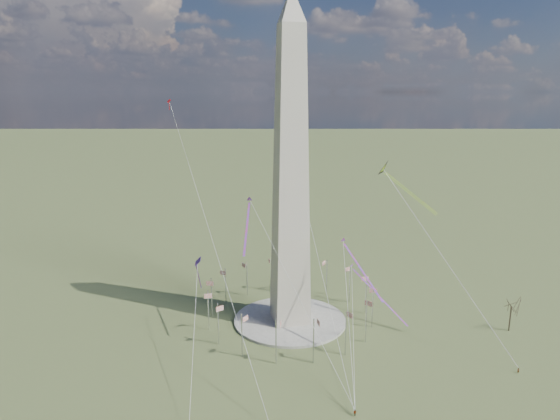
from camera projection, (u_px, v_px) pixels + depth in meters
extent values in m
plane|color=#45552A|center=(290.00, 321.00, 160.83)|extent=(2000.00, 2000.00, 0.00)
cylinder|color=#B8B5A8|center=(290.00, 320.00, 160.74)|extent=(36.00, 36.00, 0.80)
pyramid|color=beige|center=(291.00, 4.00, 138.74)|extent=(9.90, 9.90, 10.00)
cylinder|color=silver|center=(366.00, 295.00, 165.03)|extent=(0.36, 0.36, 13.00)
cube|color=red|center=(365.00, 279.00, 165.04)|extent=(2.40, 0.08, 1.50)
cylinder|color=silver|center=(350.00, 285.00, 174.03)|extent=(0.36, 0.36, 13.00)
cube|color=red|center=(348.00, 269.00, 173.84)|extent=(2.25, 0.99, 1.50)
cylinder|color=silver|center=(327.00, 278.00, 180.79)|extent=(0.36, 0.36, 13.00)
cube|color=red|center=(324.00, 263.00, 180.24)|extent=(1.75, 1.75, 1.50)
cylinder|color=silver|center=(300.00, 274.00, 184.28)|extent=(0.36, 0.36, 13.00)
cube|color=red|center=(297.00, 260.00, 183.27)|extent=(0.99, 2.25, 1.50)
cylinder|color=silver|center=(273.00, 274.00, 183.98)|extent=(0.36, 0.36, 13.00)
cube|color=red|center=(269.00, 261.00, 182.47)|extent=(0.08, 2.40, 1.50)
cylinder|color=silver|center=(247.00, 278.00, 179.92)|extent=(0.36, 0.36, 13.00)
cube|color=red|center=(244.00, 265.00, 177.96)|extent=(0.99, 2.25, 1.50)
cylinder|color=silver|center=(226.00, 286.00, 172.73)|extent=(0.36, 0.36, 13.00)
cube|color=red|center=(223.00, 273.00, 170.43)|extent=(1.75, 1.75, 1.50)
cylinder|color=silver|center=(212.00, 297.00, 163.49)|extent=(0.36, 0.36, 13.00)
cube|color=red|center=(210.00, 283.00, 161.02)|extent=(2.25, 0.99, 1.50)
cylinder|color=silver|center=(208.00, 310.00, 153.63)|extent=(0.36, 0.36, 13.00)
cube|color=red|center=(208.00, 296.00, 151.17)|extent=(2.40, 0.08, 1.50)
cylinder|color=silver|center=(218.00, 324.00, 144.63)|extent=(0.36, 0.36, 13.00)
cube|color=red|center=(220.00, 309.00, 142.38)|extent=(2.25, 0.99, 1.50)
cylinder|color=silver|center=(242.00, 335.00, 137.87)|extent=(0.36, 0.36, 13.00)
cube|color=red|center=(245.00, 319.00, 135.98)|extent=(1.75, 1.75, 1.50)
cylinder|color=silver|center=(276.00, 342.00, 134.38)|extent=(0.36, 0.36, 13.00)
cube|color=red|center=(281.00, 324.00, 132.95)|extent=(0.99, 2.25, 1.50)
cylinder|color=silver|center=(314.00, 341.00, 134.68)|extent=(0.36, 0.36, 13.00)
cube|color=red|center=(318.00, 322.00, 133.75)|extent=(0.08, 2.40, 1.50)
cylinder|color=silver|center=(346.00, 334.00, 138.74)|extent=(0.36, 0.36, 13.00)
cube|color=red|center=(350.00, 315.00, 138.25)|extent=(0.99, 2.25, 1.50)
cylinder|color=silver|center=(366.00, 322.00, 145.94)|extent=(0.36, 0.36, 13.00)
cube|color=red|center=(369.00, 303.00, 145.79)|extent=(1.75, 1.75, 1.50)
cylinder|color=silver|center=(373.00, 308.00, 155.17)|extent=(0.36, 0.36, 13.00)
cube|color=red|center=(373.00, 291.00, 155.19)|extent=(2.25, 0.99, 1.50)
cylinder|color=#3F3726|center=(510.00, 319.00, 153.47)|extent=(0.41, 0.41, 8.15)
imported|color=gray|center=(518.00, 370.00, 130.99)|extent=(0.59, 0.41, 1.56)
imported|color=gray|center=(355.00, 413.00, 113.70)|extent=(0.96, 0.46, 1.58)
cube|color=yellow|center=(411.00, 193.00, 159.91)|extent=(13.35, 11.31, 11.96)
cube|color=yellow|center=(410.00, 194.00, 158.02)|extent=(13.35, 11.31, 11.96)
cube|color=#3B1B7D|center=(198.00, 261.00, 149.70)|extent=(2.15, 3.40, 2.72)
cube|color=red|center=(198.00, 276.00, 150.74)|extent=(1.85, 3.18, 9.42)
cube|color=red|center=(363.00, 271.00, 139.07)|extent=(5.44, 17.70, 11.41)
cube|color=red|center=(247.00, 228.00, 142.92)|extent=(5.15, 17.36, 11.16)
cube|color=red|center=(379.00, 297.00, 158.58)|extent=(12.01, 18.06, 13.24)
cube|color=red|center=(169.00, 101.00, 176.15)|extent=(1.44, 1.29, 1.44)
cube|color=red|center=(169.00, 105.00, 176.51)|extent=(0.25, 1.24, 3.29)
cube|color=white|center=(279.00, 91.00, 182.06)|extent=(1.05, 1.58, 1.42)
cube|color=white|center=(279.00, 96.00, 182.42)|extent=(0.56, 1.25, 3.25)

